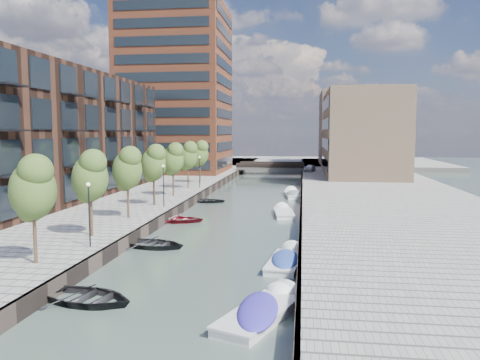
% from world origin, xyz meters
% --- Properties ---
extents(water, '(300.00, 300.00, 0.00)m').
position_xyz_m(water, '(0.00, 40.00, 0.00)').
color(water, '#38473F').
rests_on(water, ground).
extents(quay_right, '(20.00, 140.00, 1.00)m').
position_xyz_m(quay_right, '(16.00, 40.00, 0.50)').
color(quay_right, gray).
rests_on(quay_right, ground).
extents(quay_wall_left, '(0.25, 140.00, 1.00)m').
position_xyz_m(quay_wall_left, '(-6.10, 40.00, 0.50)').
color(quay_wall_left, '#332823').
rests_on(quay_wall_left, ground).
extents(quay_wall_right, '(0.25, 140.00, 1.00)m').
position_xyz_m(quay_wall_right, '(6.10, 40.00, 0.50)').
color(quay_wall_right, '#332823').
rests_on(quay_wall_right, ground).
extents(far_closure, '(80.00, 40.00, 1.00)m').
position_xyz_m(far_closure, '(0.00, 100.00, 0.50)').
color(far_closure, gray).
rests_on(far_closure, ground).
extents(apartment_block, '(8.00, 38.00, 14.00)m').
position_xyz_m(apartment_block, '(-20.00, 30.00, 8.00)').
color(apartment_block, black).
rests_on(apartment_block, quay_left).
extents(tower, '(18.00, 18.00, 30.00)m').
position_xyz_m(tower, '(-17.00, 65.00, 16.00)').
color(tower, brown).
rests_on(tower, quay_left).
extents(tan_block_near, '(12.00, 25.00, 14.00)m').
position_xyz_m(tan_block_near, '(16.00, 62.00, 8.00)').
color(tan_block_near, tan).
rests_on(tan_block_near, quay_right).
extents(tan_block_far, '(12.00, 20.00, 16.00)m').
position_xyz_m(tan_block_far, '(16.00, 88.00, 9.00)').
color(tan_block_far, tan).
rests_on(tan_block_far, quay_right).
extents(bridge, '(13.00, 6.00, 1.30)m').
position_xyz_m(bridge, '(0.00, 72.00, 1.39)').
color(bridge, gray).
rests_on(bridge, ground).
extents(tree_0, '(2.50, 2.50, 5.95)m').
position_xyz_m(tree_0, '(-8.50, 4.00, 5.31)').
color(tree_0, '#382619').
rests_on(tree_0, quay_left).
extents(tree_1, '(2.50, 2.50, 5.95)m').
position_xyz_m(tree_1, '(-8.50, 11.00, 5.31)').
color(tree_1, '#382619').
rests_on(tree_1, quay_left).
extents(tree_2, '(2.50, 2.50, 5.95)m').
position_xyz_m(tree_2, '(-8.50, 18.00, 5.31)').
color(tree_2, '#382619').
rests_on(tree_2, quay_left).
extents(tree_3, '(2.50, 2.50, 5.95)m').
position_xyz_m(tree_3, '(-8.50, 25.00, 5.31)').
color(tree_3, '#382619').
rests_on(tree_3, quay_left).
extents(tree_4, '(2.50, 2.50, 5.95)m').
position_xyz_m(tree_4, '(-8.50, 32.00, 5.31)').
color(tree_4, '#382619').
rests_on(tree_4, quay_left).
extents(tree_5, '(2.50, 2.50, 5.95)m').
position_xyz_m(tree_5, '(-8.50, 39.00, 5.31)').
color(tree_5, '#382619').
rests_on(tree_5, quay_left).
extents(tree_6, '(2.50, 2.50, 5.95)m').
position_xyz_m(tree_6, '(-8.50, 46.00, 5.31)').
color(tree_6, '#382619').
rests_on(tree_6, quay_left).
extents(lamp_0, '(0.24, 0.24, 4.12)m').
position_xyz_m(lamp_0, '(-7.20, 8.00, 3.51)').
color(lamp_0, black).
rests_on(lamp_0, quay_left).
extents(lamp_1, '(0.24, 0.24, 4.12)m').
position_xyz_m(lamp_1, '(-7.20, 24.00, 3.51)').
color(lamp_1, black).
rests_on(lamp_1, quay_left).
extents(lamp_2, '(0.24, 0.24, 4.12)m').
position_xyz_m(lamp_2, '(-7.20, 40.00, 3.51)').
color(lamp_2, black).
rests_on(lamp_2, quay_left).
extents(sloop_0, '(5.58, 4.52, 1.02)m').
position_xyz_m(sloop_0, '(-4.13, 1.12, 0.00)').
color(sloop_0, black).
rests_on(sloop_0, ground).
extents(sloop_1, '(5.28, 4.20, 0.98)m').
position_xyz_m(sloop_1, '(-4.37, 12.12, 0.00)').
color(sloop_1, black).
rests_on(sloop_1, ground).
extents(sloop_2, '(4.73, 3.50, 0.94)m').
position_xyz_m(sloop_2, '(-5.07, 21.67, 0.00)').
color(sloop_2, maroon).
rests_on(sloop_2, ground).
extents(sloop_3, '(4.42, 3.44, 0.84)m').
position_xyz_m(sloop_3, '(-5.34, 22.37, 0.00)').
color(sloop_3, silver).
rests_on(sloop_3, ground).
extents(sloop_4, '(4.21, 3.05, 0.86)m').
position_xyz_m(sloop_4, '(-4.87, 33.95, 0.00)').
color(sloop_4, black).
rests_on(sloop_4, ground).
extents(motorboat_0, '(3.89, 5.96, 1.88)m').
position_xyz_m(motorboat_0, '(4.55, 0.50, 0.23)').
color(motorboat_0, silver).
rests_on(motorboat_0, ground).
extents(motorboat_1, '(3.34, 5.45, 1.72)m').
position_xyz_m(motorboat_1, '(4.41, 0.47, 0.21)').
color(motorboat_1, white).
rests_on(motorboat_1, ground).
extents(motorboat_2, '(2.37, 5.32, 1.72)m').
position_xyz_m(motorboat_2, '(4.34, 26.91, 0.10)').
color(motorboat_2, silver).
rests_on(motorboat_2, ground).
extents(motorboat_3, '(2.49, 5.53, 1.78)m').
position_xyz_m(motorboat_3, '(5.28, 9.11, 0.22)').
color(motorboat_3, silver).
rests_on(motorboat_3, ground).
extents(motorboat_4, '(2.70, 5.91, 1.90)m').
position_xyz_m(motorboat_4, '(5.02, 40.35, 0.23)').
color(motorboat_4, white).
rests_on(motorboat_4, ground).
extents(car, '(2.52, 4.14, 1.32)m').
position_xyz_m(car, '(7.50, 67.01, 1.66)').
color(car, silver).
rests_on(car, quay_right).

